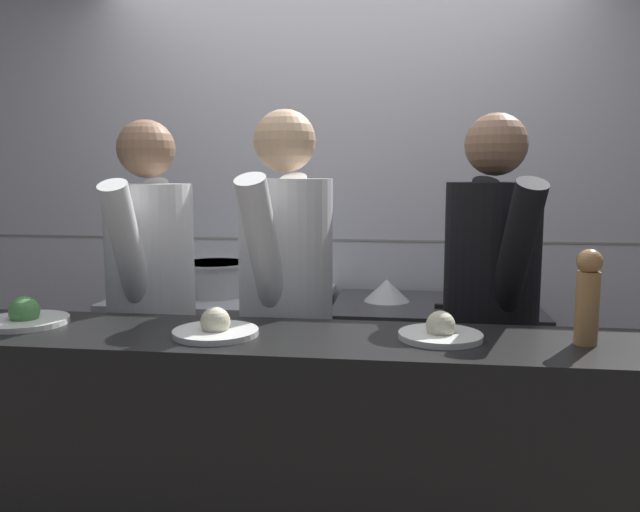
{
  "coord_description": "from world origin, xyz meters",
  "views": [
    {
      "loc": [
        0.34,
        -2.04,
        1.49
      ],
      "look_at": [
        -0.01,
        0.59,
        1.15
      ],
      "focal_mm": 35.0,
      "sensor_mm": 36.0,
      "label": 1
    }
  ],
  "objects_px": {
    "stock_pot": "(215,277)",
    "chef_line": "(490,319)",
    "oven_range": "(226,382)",
    "plated_dish_main": "(25,317)",
    "plated_dish_dessert": "(440,332)",
    "pepper_mill": "(588,295)",
    "chef_sous": "(286,316)",
    "mixing_bowl_steel": "(387,290)",
    "chef_head_cook": "(152,311)",
    "chefs_knife": "(471,309)",
    "plated_dish_appetiser": "(216,328)"
  },
  "relations": [
    {
      "from": "chef_line",
      "to": "oven_range",
      "type": "bearing_deg",
      "value": 141.11
    },
    {
      "from": "oven_range",
      "to": "chef_sous",
      "type": "bearing_deg",
      "value": -56.63
    },
    {
      "from": "chefs_knife",
      "to": "chef_head_cook",
      "type": "relative_size",
      "value": 0.23
    },
    {
      "from": "chefs_knife",
      "to": "chef_head_cook",
      "type": "bearing_deg",
      "value": -160.15
    },
    {
      "from": "stock_pot",
      "to": "plated_dish_main",
      "type": "bearing_deg",
      "value": -105.78
    },
    {
      "from": "stock_pot",
      "to": "chef_sous",
      "type": "relative_size",
      "value": 0.2
    },
    {
      "from": "mixing_bowl_steel",
      "to": "pepper_mill",
      "type": "height_order",
      "value": "pepper_mill"
    },
    {
      "from": "stock_pot",
      "to": "plated_dish_main",
      "type": "xyz_separation_m",
      "value": [
        -0.31,
        -1.08,
        0.04
      ]
    },
    {
      "from": "mixing_bowl_steel",
      "to": "chef_head_cook",
      "type": "relative_size",
      "value": 0.13
    },
    {
      "from": "chefs_knife",
      "to": "pepper_mill",
      "type": "xyz_separation_m",
      "value": [
        0.21,
        -1.0,
        0.26
      ]
    },
    {
      "from": "stock_pot",
      "to": "pepper_mill",
      "type": "distance_m",
      "value": 1.81
    },
    {
      "from": "plated_dish_appetiser",
      "to": "chef_line",
      "type": "xyz_separation_m",
      "value": [
        0.89,
        0.57,
        -0.08
      ]
    },
    {
      "from": "chefs_knife",
      "to": "stock_pot",
      "type": "bearing_deg",
      "value": 175.6
    },
    {
      "from": "stock_pot",
      "to": "plated_dish_dessert",
      "type": "bearing_deg",
      "value": -46.64
    },
    {
      "from": "chefs_knife",
      "to": "plated_dish_dessert",
      "type": "xyz_separation_m",
      "value": [
        -0.2,
        -0.99,
        0.14
      ]
    },
    {
      "from": "mixing_bowl_steel",
      "to": "pepper_mill",
      "type": "bearing_deg",
      "value": -62.74
    },
    {
      "from": "plated_dish_appetiser",
      "to": "pepper_mill",
      "type": "height_order",
      "value": "pepper_mill"
    },
    {
      "from": "plated_dish_main",
      "to": "chef_sous",
      "type": "relative_size",
      "value": 0.16
    },
    {
      "from": "oven_range",
      "to": "plated_dish_appetiser",
      "type": "bearing_deg",
      "value": -74.78
    },
    {
      "from": "plated_dish_dessert",
      "to": "stock_pot",
      "type": "bearing_deg",
      "value": 133.36
    },
    {
      "from": "plated_dish_dessert",
      "to": "chef_line",
      "type": "xyz_separation_m",
      "value": [
        0.21,
        0.52,
        -0.08
      ]
    },
    {
      "from": "mixing_bowl_steel",
      "to": "plated_dish_dessert",
      "type": "distance_m",
      "value": 1.17
    },
    {
      "from": "plated_dish_appetiser",
      "to": "stock_pot",
      "type": "bearing_deg",
      "value": 107.29
    },
    {
      "from": "chef_head_cook",
      "to": "chef_sous",
      "type": "xyz_separation_m",
      "value": [
        0.57,
        -0.07,
        0.01
      ]
    },
    {
      "from": "oven_range",
      "to": "chef_sous",
      "type": "xyz_separation_m",
      "value": [
        0.44,
        -0.67,
        0.51
      ]
    },
    {
      "from": "plated_dish_dessert",
      "to": "pepper_mill",
      "type": "height_order",
      "value": "pepper_mill"
    },
    {
      "from": "plated_dish_dessert",
      "to": "plated_dish_appetiser",
      "type": "bearing_deg",
      "value": -175.77
    },
    {
      "from": "plated_dish_main",
      "to": "chef_sous",
      "type": "distance_m",
      "value": 0.9
    },
    {
      "from": "chef_line",
      "to": "plated_dish_dessert",
      "type": "bearing_deg",
      "value": -125.08
    },
    {
      "from": "stock_pot",
      "to": "chef_line",
      "type": "height_order",
      "value": "chef_line"
    },
    {
      "from": "stock_pot",
      "to": "plated_dish_main",
      "type": "relative_size",
      "value": 1.26
    },
    {
      "from": "plated_dish_dessert",
      "to": "chef_head_cook",
      "type": "bearing_deg",
      "value": 155.02
    },
    {
      "from": "plated_dish_dessert",
      "to": "plated_dish_main",
      "type": "bearing_deg",
      "value": 179.72
    },
    {
      "from": "plated_dish_appetiser",
      "to": "chef_head_cook",
      "type": "bearing_deg",
      "value": 127.84
    },
    {
      "from": "stock_pot",
      "to": "pepper_mill",
      "type": "xyz_separation_m",
      "value": [
        1.44,
        -1.1,
        0.16
      ]
    },
    {
      "from": "chef_sous",
      "to": "plated_dish_dessert",
      "type": "bearing_deg",
      "value": -29.73
    },
    {
      "from": "stock_pot",
      "to": "chef_line",
      "type": "relative_size",
      "value": 0.2
    },
    {
      "from": "pepper_mill",
      "to": "plated_dish_main",
      "type": "bearing_deg",
      "value": 179.5
    },
    {
      "from": "stock_pot",
      "to": "chef_line",
      "type": "bearing_deg",
      "value": -24.45
    },
    {
      "from": "pepper_mill",
      "to": "chef_line",
      "type": "relative_size",
      "value": 0.16
    },
    {
      "from": "pepper_mill",
      "to": "mixing_bowl_steel",
      "type": "bearing_deg",
      "value": 117.26
    },
    {
      "from": "mixing_bowl_steel",
      "to": "chef_line",
      "type": "relative_size",
      "value": 0.13
    },
    {
      "from": "chefs_knife",
      "to": "chef_line",
      "type": "height_order",
      "value": "chef_line"
    },
    {
      "from": "stock_pot",
      "to": "chefs_knife",
      "type": "height_order",
      "value": "stock_pot"
    },
    {
      "from": "stock_pot",
      "to": "chef_line",
      "type": "xyz_separation_m",
      "value": [
        1.24,
        -0.56,
        -0.04
      ]
    },
    {
      "from": "plated_dish_dessert",
      "to": "chef_line",
      "type": "relative_size",
      "value": 0.14
    },
    {
      "from": "mixing_bowl_steel",
      "to": "chef_line",
      "type": "distance_m",
      "value": 0.75
    },
    {
      "from": "oven_range",
      "to": "stock_pot",
      "type": "bearing_deg",
      "value": -145.67
    },
    {
      "from": "chef_head_cook",
      "to": "pepper_mill",
      "type": "bearing_deg",
      "value": -21.04
    },
    {
      "from": "plated_dish_main",
      "to": "plated_dish_appetiser",
      "type": "distance_m",
      "value": 0.66
    }
  ]
}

